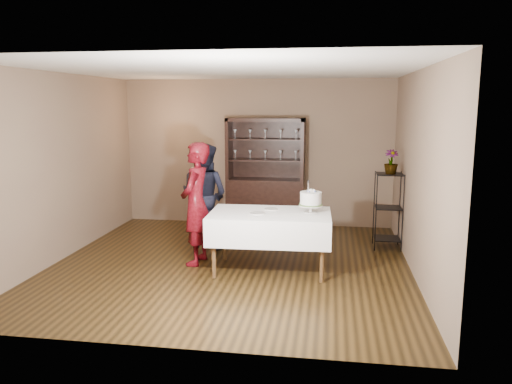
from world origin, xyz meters
TOP-DOWN VIEW (x-y plane):
  - floor at (0.00, 0.00)m, footprint 5.00×5.00m
  - ceiling at (0.00, 0.00)m, footprint 5.00×5.00m
  - back_wall at (0.00, 2.50)m, footprint 5.00×0.02m
  - wall_left at (-2.50, 0.00)m, footprint 0.02×5.00m
  - wall_right at (2.50, 0.00)m, footprint 0.02×5.00m
  - china_hutch at (0.20, 2.25)m, footprint 1.40×0.48m
  - plant_etagere at (2.28, 1.20)m, footprint 0.42×0.42m
  - cake_table at (0.58, -0.17)m, footprint 1.65×1.05m
  - woman at (-0.49, -0.00)m, footprint 0.45×0.65m
  - man at (-0.59, 0.83)m, footprint 0.96×0.84m
  - cake at (1.12, -0.08)m, footprint 0.36×0.36m
  - plate_near at (0.43, -0.27)m, footprint 0.24×0.24m
  - plate_far at (0.57, 0.02)m, footprint 0.20×0.20m
  - potted_plant at (2.29, 1.16)m, footprint 0.24×0.24m

SIDE VIEW (x-z plane):
  - floor at x=0.00m, z-range 0.00..0.00m
  - cake_table at x=0.58m, z-range 0.21..1.03m
  - plant_etagere at x=2.28m, z-range 0.05..1.25m
  - china_hutch at x=0.20m, z-range -0.34..1.66m
  - plate_near at x=0.43m, z-range 0.81..0.83m
  - plate_far at x=0.57m, z-range 0.81..0.83m
  - man at x=-0.59m, z-range 0.00..1.65m
  - woman at x=-0.49m, z-range 0.00..1.73m
  - cake at x=1.12m, z-range 0.77..1.21m
  - back_wall at x=0.00m, z-range 0.00..2.70m
  - wall_left at x=-2.50m, z-range 0.00..2.70m
  - wall_right at x=2.50m, z-range 0.00..2.70m
  - potted_plant at x=2.29m, z-range 1.19..1.56m
  - ceiling at x=0.00m, z-range 2.70..2.70m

